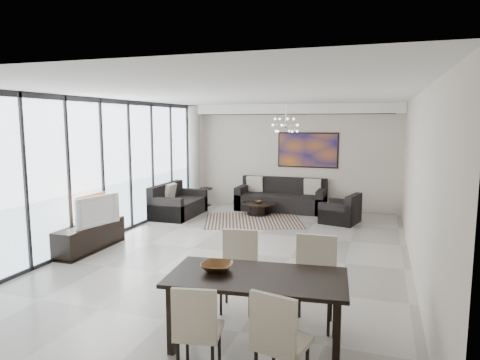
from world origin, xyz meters
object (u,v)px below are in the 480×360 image
at_px(sofa_main, 281,199).
at_px(television, 94,210).
at_px(dining_table, 257,283).
at_px(tv_console, 90,237).
at_px(coffee_table, 259,208).

height_order(sofa_main, television, television).
distance_m(television, dining_table, 4.49).
relative_size(tv_console, television, 1.67).
bearing_deg(sofa_main, dining_table, -79.19).
distance_m(coffee_table, television, 4.58).
height_order(television, dining_table, television).
bearing_deg(sofa_main, television, -116.94).
height_order(coffee_table, dining_table, dining_table).
distance_m(sofa_main, dining_table, 7.32).
bearing_deg(tv_console, television, -13.59).
height_order(sofa_main, tv_console, sofa_main).
xyz_separation_m(sofa_main, television, (-2.46, -4.84, 0.49)).
bearing_deg(tv_console, sofa_main, 61.38).
distance_m(coffee_table, dining_table, 6.67).
bearing_deg(television, coffee_table, -13.14).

